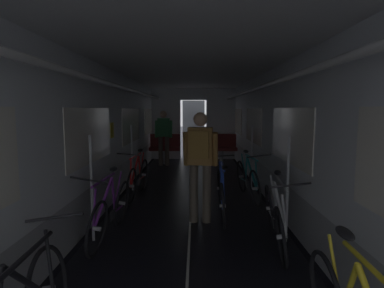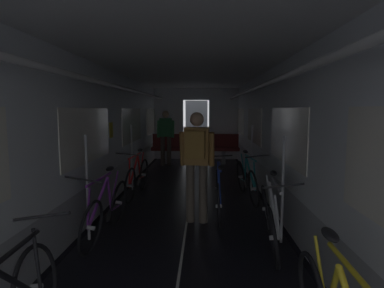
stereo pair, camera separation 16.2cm
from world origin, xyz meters
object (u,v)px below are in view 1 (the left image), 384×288
Objects in this scene: bench_seat_far_left at (165,146)px; person_cyclist_aisle at (200,157)px; bicycle_blue_in_aisle at (221,193)px; person_standing_near_bench at (164,134)px; bicycle_purple at (111,211)px; bicycle_teal at (248,179)px; bench_seat_far_right at (221,146)px; bicycle_silver at (275,217)px; bicycle_red at (138,177)px.

bench_seat_far_left is 5.41m from person_cyclist_aisle.
person_standing_near_bench is at bearing 106.71° from bicycle_blue_in_aisle.
bicycle_blue_in_aisle is at bearing 29.40° from bicycle_purple.
bicycle_teal is 2.88m from bicycle_purple.
bicycle_teal is (0.19, -3.98, -0.19)m from bench_seat_far_right.
person_cyclist_aisle reaches higher than bicycle_silver.
bench_seat_far_left is 0.58× the size of bicycle_blue_in_aisle.
bicycle_silver is at bearing -61.48° from bicycle_blue_in_aisle.
bicycle_purple is at bearing -108.34° from bench_seat_far_right.
bench_seat_far_left is 0.58× the size of bicycle_silver.
bicycle_teal is at bearing 41.70° from bicycle_purple.
person_standing_near_bench is (-1.80, -0.38, 0.41)m from bench_seat_far_right.
bicycle_teal is at bearing -3.91° from bicycle_red.
bicycle_blue_in_aisle is at bearing -94.60° from bench_seat_far_right.
person_standing_near_bench is (-1.99, 5.73, 0.60)m from bicycle_silver.
person_cyclist_aisle is at bearing -98.05° from bench_seat_far_right.
bicycle_red is 1.00× the size of person_cyclist_aisle.
bicycle_red reaches higher than bicycle_blue_in_aisle.
person_standing_near_bench reaches higher than bicycle_blue_in_aisle.
bicycle_teal is 1.73m from person_cyclist_aisle.
bicycle_red is (-2.15, 2.28, 0.00)m from bicycle_silver.
bicycle_red is (-0.16, -3.83, -0.18)m from bench_seat_far_left.
bicycle_silver is 1.40m from person_cyclist_aisle.
bench_seat_far_left reaches higher than bicycle_blue_in_aisle.
person_standing_near_bench is at bearing -168.17° from bench_seat_far_right.
bicycle_silver is (1.99, -6.11, -0.19)m from bench_seat_far_left.
bench_seat_far_right is 6.11m from bicycle_silver.
bicycle_teal is at bearing 89.86° from bicycle_silver.
person_standing_near_bench is (0.16, 3.46, 0.59)m from bicycle_red.
bicycle_red is at bearing 133.38° from bicycle_silver.
bicycle_purple is (-1.95, -5.89, -0.19)m from bench_seat_far_right.
bicycle_silver is at bearing -90.14° from bicycle_teal.
bicycle_red is at bearing 176.09° from bicycle_teal.
bicycle_teal is at bearing 54.21° from person_cyclist_aisle.
bicycle_purple is 2.15m from bicycle_silver.
person_cyclist_aisle is at bearing 138.70° from bicycle_silver.
person_standing_near_bench is at bearing -89.59° from bench_seat_far_left.
person_standing_near_bench reaches higher than bench_seat_far_right.
bench_seat_far_left is 5.21m from bicycle_blue_in_aisle.
bicycle_teal is 1.00× the size of bicycle_silver.
bicycle_teal reaches higher than bicycle_blue_in_aisle.
bicycle_silver is at bearing -41.30° from person_cyclist_aisle.
bench_seat_far_right is 3.99m from bicycle_teal.
bicycle_silver is at bearing -71.97° from bench_seat_far_left.
bicycle_purple is at bearing 174.23° from bicycle_silver.
bench_seat_far_left is at bearing 88.51° from bicycle_purple.
person_cyclist_aisle is 1.00× the size of bicycle_blue_in_aisle.
bench_seat_far_right is 0.58× the size of bicycle_red.
bicycle_silver is 6.10m from person_standing_near_bench.
bicycle_blue_in_aisle is at bearing 118.52° from bicycle_silver.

